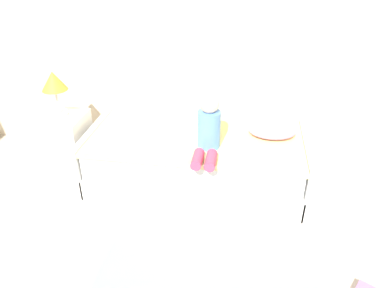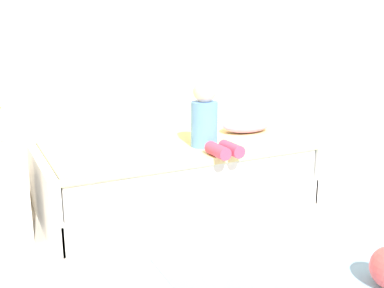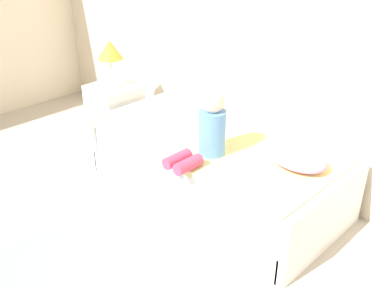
# 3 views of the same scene
# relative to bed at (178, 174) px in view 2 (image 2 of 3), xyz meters

# --- Properties ---
(wall_rear) EXTENTS (7.20, 0.10, 2.90)m
(wall_rear) POSITION_rel_bed_xyz_m (0.67, 0.60, 1.20)
(wall_rear) COLOR beige
(wall_rear) RESTS_ON ground
(bed) EXTENTS (2.11, 1.00, 0.50)m
(bed) POSITION_rel_bed_xyz_m (0.00, 0.00, 0.00)
(bed) COLOR white
(bed) RESTS_ON ground
(child_figure) EXTENTS (0.20, 0.51, 0.50)m
(child_figure) POSITION_rel_bed_xyz_m (0.14, -0.23, 0.46)
(child_figure) COLOR #598CD1
(child_figure) RESTS_ON bed
(pillow) EXTENTS (0.44, 0.30, 0.13)m
(pillow) POSITION_rel_bed_xyz_m (0.70, 0.10, 0.32)
(pillow) COLOR #EA8CC6
(pillow) RESTS_ON bed
(area_rug) EXTENTS (1.60, 1.10, 0.01)m
(area_rug) POSITION_rel_bed_xyz_m (0.26, -1.30, -0.24)
(area_rug) COLOR #7AA8CC
(area_rug) RESTS_ON ground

